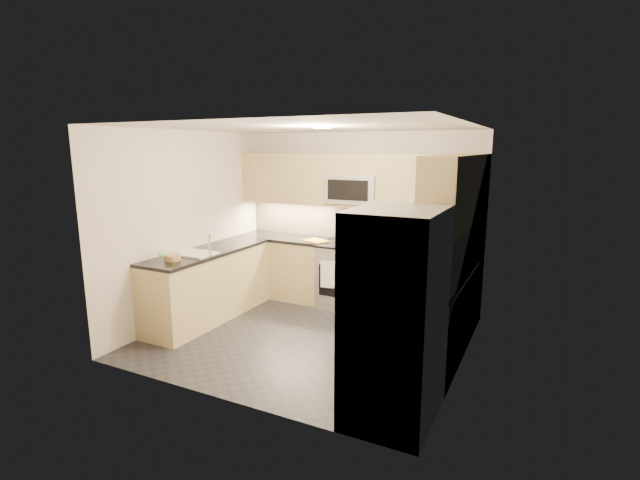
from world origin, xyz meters
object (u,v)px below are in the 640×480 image
at_px(gas_range, 349,276).
at_px(microwave, 353,189).
at_px(refrigerator, 396,316).
at_px(cutting_board, 316,241).
at_px(fruit_basket, 173,258).
at_px(utensil_bowl, 459,249).

relative_size(gas_range, microwave, 1.20).
relative_size(gas_range, refrigerator, 0.51).
height_order(refrigerator, cutting_board, refrigerator).
distance_m(microwave, refrigerator, 3.04).
bearing_deg(refrigerator, fruit_basket, 169.95).
xyz_separation_m(gas_range, fruit_basket, (-1.50, -1.90, 0.52)).
relative_size(gas_range, utensil_bowl, 3.61).
bearing_deg(utensil_bowl, refrigerator, -91.87).
height_order(utensil_bowl, cutting_board, utensil_bowl).
xyz_separation_m(utensil_bowl, fruit_basket, (-3.02, -1.85, -0.04)).
bearing_deg(microwave, cutting_board, -158.38).
distance_m(cutting_board, fruit_basket, 2.09).
height_order(refrigerator, utensil_bowl, refrigerator).
bearing_deg(fruit_basket, microwave, 53.56).
distance_m(microwave, fruit_basket, 2.62).
xyz_separation_m(refrigerator, cutting_board, (-1.94, 2.35, 0.05)).
bearing_deg(fruit_basket, gas_range, 51.80).
xyz_separation_m(gas_range, utensil_bowl, (1.53, -0.05, 0.56)).
bearing_deg(refrigerator, gas_range, 120.88).
height_order(microwave, fruit_basket, microwave).
xyz_separation_m(refrigerator, utensil_bowl, (0.08, 2.38, 0.11)).
xyz_separation_m(microwave, fruit_basket, (-1.50, -2.03, -0.73)).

